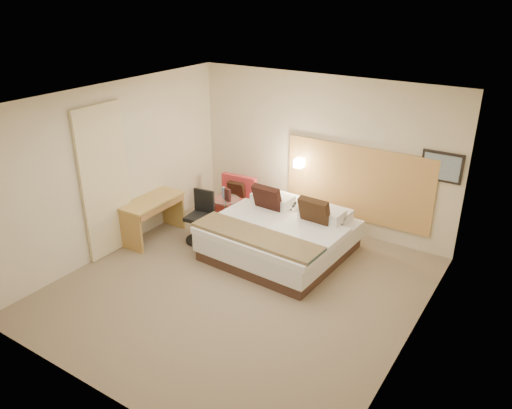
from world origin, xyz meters
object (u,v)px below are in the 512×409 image
Objects in this scene: lounge_chair at (234,201)px; side_table at (226,212)px; desk at (153,208)px; desk_chair at (201,221)px; bed at (281,235)px.

lounge_chair reaches higher than side_table.
desk is 0.84m from desk_chair.
lounge_chair is 1.63m from desk.
desk_chair reaches higher than desk.
bed reaches higher than side_table.
lounge_chair reaches higher than desk.
bed is 2.45× the size of desk_chair.
bed is 1.41m from desk_chair.
desk is at bearing -113.17° from lounge_chair.
lounge_chair is 1.11m from desk_chair.
lounge_chair is 0.52m from side_table.
desk is (-0.80, -0.98, 0.25)m from side_table.
side_table is 0.62m from desk_chair.
desk_chair is (-0.07, -0.61, 0.05)m from side_table.
desk is at bearing -129.35° from side_table.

